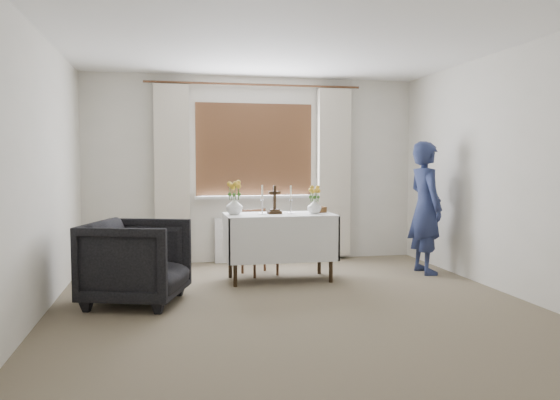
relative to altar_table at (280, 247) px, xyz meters
The scene contains 12 objects.
ground 1.27m from the altar_table, 94.13° to the right, with size 5.00×5.00×0.00m, color #7E7557.
altar_table is the anchor object (origin of this frame).
wooden_chair 0.39m from the altar_table, 115.72° to the left, with size 0.36×0.36×0.78m, color brown, non-canonical shape.
armchair 1.71m from the altar_table, 154.34° to the right, with size 0.86×0.88×0.81m, color black.
person 1.87m from the altar_table, ahead, with size 0.58×0.38×1.60m, color navy.
radiator 1.22m from the altar_table, 94.13° to the left, with size 1.10×0.10×0.60m, color white.
wooden_cross 0.55m from the altar_table, 158.25° to the left, with size 0.15×0.11×0.32m, color black, non-canonical shape.
candlestick_left 0.58m from the altar_table, behind, with size 0.09×0.09×0.33m, color silver, non-canonical shape.
candlestick_right 0.56m from the altar_table, 12.67° to the left, with size 0.09×0.09×0.32m, color silver, non-canonical shape.
flower_vase_left 0.70m from the altar_table, behind, with size 0.19×0.19×0.20m, color white.
flower_vase_right 0.61m from the altar_table, ahead, with size 0.16×0.16×0.17m, color white.
wicker_basket 0.66m from the altar_table, 11.52° to the left, with size 0.18×0.18×0.07m, color brown.
Camera 1 is at (-1.16, -4.85, 1.35)m, focal length 35.00 mm.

